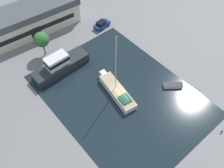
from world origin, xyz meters
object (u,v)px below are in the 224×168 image
sailboat_moored (117,91)px  small_dinghy (173,85)px  quay_tree_near_building (41,40)px  parked_car (102,24)px  motor_cruiser (60,65)px  warehouse_building (28,20)px

sailboat_moored → small_dinghy: size_ratio=3.70×
quay_tree_near_building → sailboat_moored: bearing=-75.2°
quay_tree_near_building → parked_car: quay_tree_near_building is taller
quay_tree_near_building → parked_car: (15.47, -0.88, -3.35)m
small_dinghy → motor_cruiser: bearing=-101.7°
quay_tree_near_building → sailboat_moored: sailboat_moored is taller
motor_cruiser → small_dinghy: size_ratio=3.26×
motor_cruiser → warehouse_building: bearing=-7.2°
warehouse_building → small_dinghy: warehouse_building is taller
motor_cruiser → quay_tree_near_building: bearing=-1.6°
quay_tree_near_building → motor_cruiser: quay_tree_near_building is taller
motor_cruiser → sailboat_moored: bearing=-159.0°
warehouse_building → parked_car: warehouse_building is taller
sailboat_moored → motor_cruiser: size_ratio=1.14×
motor_cruiser → small_dinghy: (14.64, -18.17, -1.22)m
sailboat_moored → motor_cruiser: sailboat_moored is taller
parked_car → motor_cruiser: motor_cruiser is taller
parked_car → sailboat_moored: sailboat_moored is taller
quay_tree_near_building → sailboat_moored: size_ratio=0.42×
sailboat_moored → small_dinghy: bearing=-22.8°
parked_car → sailboat_moored: bearing=-37.3°
warehouse_building → quay_tree_near_building: warehouse_building is taller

